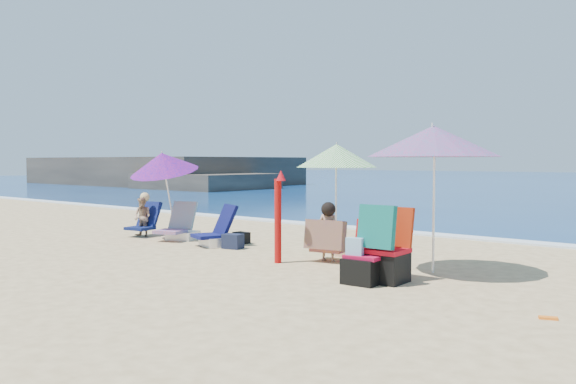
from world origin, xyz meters
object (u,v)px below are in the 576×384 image
Objects in this scene: person_left at (143,217)px; umbrella_blue at (163,163)px; camp_chair_left at (364,265)px; umbrella_striped at (337,156)px; chair_rainbow at (181,230)px; camp_chair_right at (383,254)px; furled_umbrella at (278,212)px; umbrella_turquoise at (433,141)px; chair_navy at (217,235)px; person_center at (327,233)px.

umbrella_blue is at bearing 2.84° from person_left.
umbrella_striped is at bearing 132.07° from camp_chair_left.
umbrella_striped is at bearing 16.41° from chair_rainbow.
camp_chair_left is at bearing -123.65° from camp_chair_right.
furled_umbrella is 1.41× the size of camp_chair_right.
umbrella_turquoise is 1.46× the size of furled_umbrella.
umbrella_turquoise is 2.62m from umbrella_striped.
camp_chair_right reaches higher than chair_rainbow.
furled_umbrella is at bearing -13.62° from chair_rainbow.
camp_chair_right reaches higher than camp_chair_left.
person_center is (2.70, -0.09, 0.26)m from chair_navy.
umbrella_turquoise reaches higher than umbrella_blue.
person_center reaches higher than chair_navy.
chair_rainbow is 0.92× the size of camp_chair_right.
umbrella_turquoise is at bearing 0.69° from umbrella_blue.
camp_chair_right is (2.06, -0.23, -0.44)m from furled_umbrella.
umbrella_striped reaches higher than person_left.
umbrella_blue reaches higher than person_left.
chair_navy is 4.23m from camp_chair_left.
umbrella_striped is at bearing 137.26° from camp_chair_right.
camp_chair_left is at bearing -15.86° from chair_navy.
chair_navy is at bearing 178.11° from person_center.
camp_chair_left is (5.31, -1.29, 0.04)m from chair_rainbow.
person_center is (3.93, -0.22, 0.27)m from chair_rainbow.
person_center is (0.53, 0.60, -0.35)m from furled_umbrella.
umbrella_turquoise is 5.94m from chair_rainbow.
umbrella_striped reaches higher than camp_chair_right.
camp_chair_left is 0.86× the size of person_center.
chair_navy is 0.96× the size of person_left.
chair_rainbow is 1.00× the size of person_center.
person_center is at bearing 142.21° from camp_chair_left.
umbrella_striped is 2.03× the size of person_center.
chair_navy is (-2.16, 0.69, -0.61)m from furled_umbrella.
furled_umbrella reaches higher than camp_chair_left.
person_center is (-1.53, 0.84, 0.09)m from camp_chair_right.
chair_rainbow is (-3.40, 0.82, -0.61)m from furled_umbrella.
person_left reaches higher than chair_rainbow.
camp_chair_right reaches higher than person_center.
camp_chair_left is 0.88× the size of person_left.
chair_rainbow is 1.17× the size of camp_chair_left.
furled_umbrella is at bearing 173.51° from camp_chair_right.
camp_chair_right is at bearing -10.96° from chair_rainbow.
camp_chair_left is at bearing -106.98° from umbrella_turquoise.
umbrella_turquoise is at bearing 1.06° from chair_navy.
person_left is at bearing 169.90° from camp_chair_left.
person_left is (-4.33, -1.12, -1.30)m from umbrella_striped.
person_center reaches higher than person_left.
furled_umbrella is at bearing -131.55° from person_center.
camp_chair_left is at bearing -47.93° from umbrella_striped.
umbrella_blue reaches higher than furled_umbrella.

